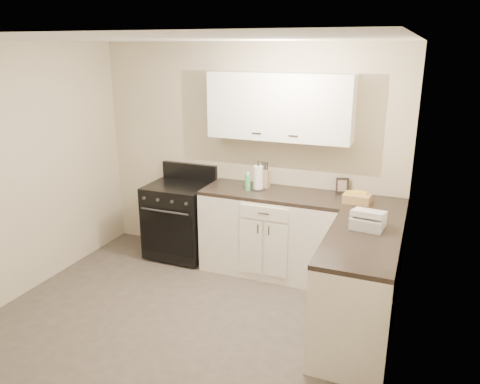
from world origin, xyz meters
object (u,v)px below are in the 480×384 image
at_px(wicker_basket, 357,199).
at_px(countertop_grill, 368,222).
at_px(knife_block, 265,179).
at_px(paper_towel, 258,178).
at_px(stove, 180,220).

bearing_deg(wicker_basket, countertop_grill, -73.80).
height_order(knife_block, wicker_basket, knife_block).
bearing_deg(knife_block, paper_towel, -115.32).
relative_size(knife_block, paper_towel, 0.78).
height_order(knife_block, paper_towel, paper_towel).
bearing_deg(stove, knife_block, 7.71).
relative_size(stove, wicker_basket, 3.27).
bearing_deg(stove, paper_towel, 3.56).
relative_size(knife_block, wicker_basket, 0.77).
relative_size(knife_block, countertop_grill, 0.75).
xyz_separation_m(knife_block, paper_towel, (-0.05, -0.08, 0.03)).
bearing_deg(countertop_grill, stove, 169.59).
xyz_separation_m(stove, countertop_grill, (2.24, -0.66, 0.53)).
bearing_deg(paper_towel, countertop_grill, -29.63).
xyz_separation_m(knife_block, countertop_grill, (1.22, -0.80, -0.05)).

